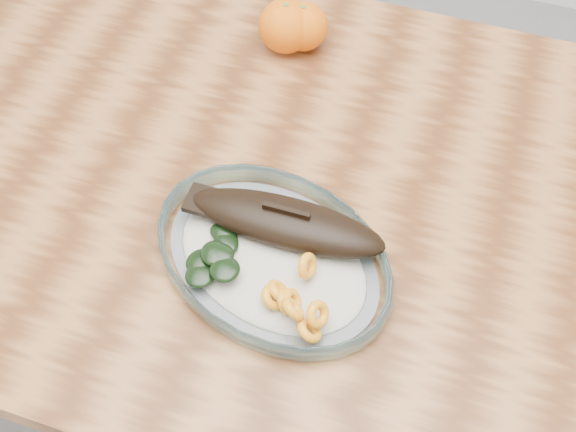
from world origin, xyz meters
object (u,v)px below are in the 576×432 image
Objects in this scene: dining_table at (267,216)px; orange_left at (303,26)px; plated_meal at (273,254)px; orange_right at (286,26)px.

orange_left is (-0.03, 0.26, 0.14)m from dining_table.
plated_meal is 0.40m from orange_left.
dining_table is at bearing -83.55° from orange_left.
dining_table is 0.29m from orange_left.
orange_left is 0.91× the size of orange_right.
plated_meal is 0.39m from orange_right.
plated_meal is at bearing -66.05° from dining_table.
orange_right is at bearing 126.07° from plated_meal.
orange_right reaches higher than plated_meal.
orange_right is at bearing 102.02° from dining_table.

